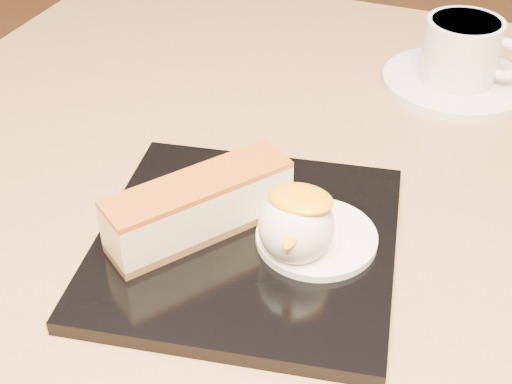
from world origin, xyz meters
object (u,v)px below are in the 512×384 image
at_px(ice_cream_scoop, 296,226).
at_px(dessert_plate, 246,243).
at_px(cheesecake, 199,206).
at_px(coffee_cup, 463,49).
at_px(table, 281,303).
at_px(saucer, 455,82).

bearing_deg(ice_cream_scoop, dessert_plate, 172.87).
relative_size(cheesecake, coffee_cup, 1.34).
xyz_separation_m(dessert_plate, cheesecake, (-0.04, -0.01, 0.03)).
bearing_deg(ice_cream_scoop, coffee_cup, 77.69).
bearing_deg(table, ice_cream_scoop, -66.95).
distance_m(dessert_plate, coffee_cup, 0.33).
height_order(table, ice_cream_scoop, ice_cream_scoop).
xyz_separation_m(cheesecake, coffee_cup, (0.14, 0.32, 0.01)).
relative_size(dessert_plate, ice_cream_scoop, 4.05).
bearing_deg(coffee_cup, ice_cream_scoop, -95.29).
bearing_deg(ice_cream_scoop, cheesecake, 180.00).
distance_m(saucer, coffee_cup, 0.04).
relative_size(dessert_plate, saucer, 1.47).
bearing_deg(saucer, table, -117.51).
height_order(ice_cream_scoop, saucer, ice_cream_scoop).
distance_m(table, dessert_plate, 0.19).
xyz_separation_m(table, saucer, (0.11, 0.21, 0.16)).
bearing_deg(ice_cream_scoop, saucer, 78.03).
bearing_deg(dessert_plate, coffee_cup, 70.75).
bearing_deg(coffee_cup, saucer, -180.00).
xyz_separation_m(dessert_plate, coffee_cup, (0.11, 0.31, 0.04)).
xyz_separation_m(table, dessert_plate, (0.00, -0.10, 0.16)).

